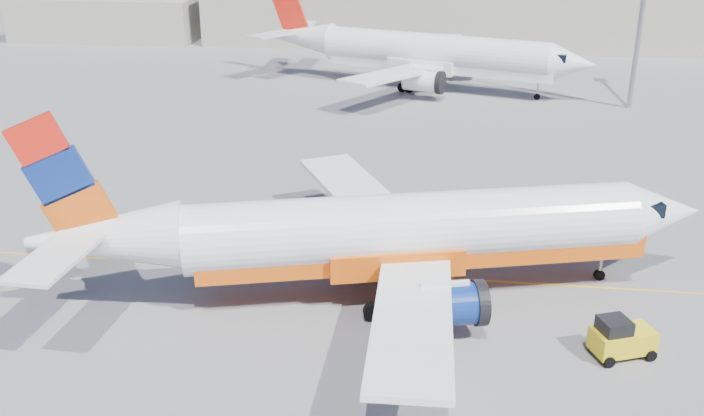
# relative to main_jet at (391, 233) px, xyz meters

# --- Properties ---
(ground) EXTENTS (240.00, 240.00, 0.00)m
(ground) POSITION_rel_main_jet_xyz_m (-1.51, -0.80, -3.60)
(ground) COLOR slate
(ground) RESTS_ON ground
(taxi_line) EXTENTS (70.00, 0.15, 0.01)m
(taxi_line) POSITION_rel_main_jet_xyz_m (-1.51, 2.20, -3.60)
(taxi_line) COLOR yellow
(taxi_line) RESTS_ON ground
(terminal_main) EXTENTS (70.00, 14.00, 8.00)m
(terminal_main) POSITION_rel_main_jet_xyz_m (3.49, 74.20, 0.40)
(terminal_main) COLOR #A8A291
(terminal_main) RESTS_ON ground
(terminal_annex) EXTENTS (26.00, 10.00, 6.00)m
(terminal_annex) POSITION_rel_main_jet_xyz_m (-46.51, 71.20, -0.60)
(terminal_annex) COLOR #A8A291
(terminal_annex) RESTS_ON ground
(main_jet) EXTENTS (35.75, 27.27, 10.81)m
(main_jet) POSITION_rel_main_jet_xyz_m (0.00, 0.00, 0.00)
(main_jet) COLOR white
(main_jet) RESTS_ON ground
(second_jet) EXTENTS (37.28, 28.36, 11.30)m
(second_jet) POSITION_rel_main_jet_xyz_m (-0.27, 47.26, 0.16)
(second_jet) COLOR white
(second_jet) RESTS_ON ground
(gse_tug) EXTENTS (3.15, 2.59, 1.99)m
(gse_tug) POSITION_rel_main_jet_xyz_m (11.05, -4.56, -2.66)
(gse_tug) COLOR black
(gse_tug) RESTS_ON ground
(traffic_cone) EXTENTS (0.35, 0.35, 0.49)m
(traffic_cone) POSITION_rel_main_jet_xyz_m (3.40, -0.93, -3.36)
(traffic_cone) COLOR white
(traffic_cone) RESTS_ON ground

